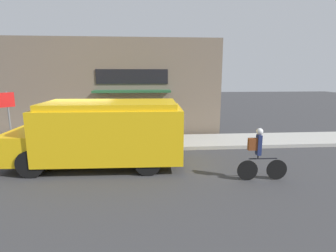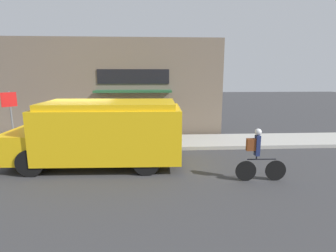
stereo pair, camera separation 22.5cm
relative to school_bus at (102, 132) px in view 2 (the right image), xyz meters
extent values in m
plane|color=#38383A|center=(-1.07, 1.58, -1.19)|extent=(70.00, 70.00, 0.00)
cube|color=#ADAAA3|center=(-1.07, 2.72, -1.11)|extent=(28.00, 2.28, 0.15)
cube|color=#756656|center=(-1.07, 4.25, 1.26)|extent=(12.75, 0.18, 4.90)
cube|color=black|center=(0.83, 4.14, 1.85)|extent=(3.51, 0.05, 0.70)
cube|color=#235633|center=(0.83, 3.75, 1.16)|extent=(3.68, 0.82, 0.10)
cube|color=yellow|center=(0.30, -0.01, -0.01)|extent=(4.81, 2.41, 1.75)
cube|color=yellow|center=(-2.62, 0.07, -0.40)|extent=(1.17, 2.12, 0.96)
cube|color=yellow|center=(0.30, -0.01, 0.96)|extent=(4.42, 2.22, 0.20)
cube|color=black|center=(-3.14, 0.09, -0.79)|extent=(0.18, 2.23, 0.24)
cube|color=red|center=(-0.96, 1.42, 0.08)|extent=(0.04, 0.44, 0.44)
cylinder|color=black|center=(-2.04, 1.04, -0.76)|extent=(0.88, 0.28, 0.87)
cylinder|color=black|center=(-2.09, -0.92, -0.76)|extent=(0.88, 0.28, 0.87)
cylinder|color=black|center=(1.59, 0.93, -0.76)|extent=(0.88, 0.28, 0.87)
cylinder|color=black|center=(1.54, -1.02, -0.76)|extent=(0.88, 0.28, 0.87)
cylinder|color=black|center=(5.44, -1.72, -0.88)|extent=(0.63, 0.05, 0.63)
cylinder|color=black|center=(4.53, -1.70, -0.88)|extent=(0.63, 0.05, 0.63)
cylinder|color=black|center=(4.98, -1.71, -0.51)|extent=(0.86, 0.05, 0.04)
cylinder|color=black|center=(4.82, -1.71, -0.45)|extent=(0.04, 0.04, 0.12)
cube|color=navy|center=(4.82, -1.71, -0.09)|extent=(0.12, 0.20, 0.61)
sphere|color=white|center=(4.82, -1.71, 0.32)|extent=(0.20, 0.20, 0.20)
cube|color=brown|center=(4.63, -1.70, -0.06)|extent=(0.26, 0.14, 0.36)
cylinder|color=slate|center=(-4.23, 2.34, 0.12)|extent=(0.07, 0.07, 2.32)
cube|color=red|center=(-4.23, 2.29, 0.93)|extent=(0.45, 0.45, 0.60)
camera|label=1|loc=(1.54, -8.97, 1.99)|focal=28.00mm
camera|label=2|loc=(1.76, -8.98, 1.99)|focal=28.00mm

